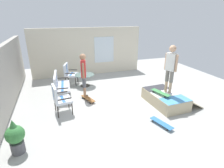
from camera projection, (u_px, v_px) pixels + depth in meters
ground_plane at (121, 102)px, 7.03m from camera, size 12.00×12.00×0.10m
house_facade at (88, 52)px, 9.77m from camera, size 0.23×6.00×2.55m
skate_ramp at (165, 98)px, 6.69m from camera, size 1.75×1.68×0.45m
patio_bench at (59, 84)px, 7.05m from camera, size 1.29×0.64×1.02m
patio_chair_near_house at (69, 72)px, 8.48m from camera, size 0.76×0.71×1.02m
patio_chair_by_wall at (59, 97)px, 5.90m from camera, size 0.69×0.63×1.02m
patio_table at (85, 78)px, 8.33m from camera, size 0.90×0.90×0.57m
person_watching at (84, 73)px, 6.92m from camera, size 0.47×0.29×1.80m
person_skater at (171, 66)px, 6.20m from camera, size 0.44×0.33×1.77m
skateboard_by_bench at (88, 99)px, 7.00m from camera, size 0.82×0.45×0.10m
skateboard_spare at (161, 123)px, 5.41m from camera, size 0.82×0.41×0.10m
skateboard_on_ramp at (161, 93)px, 6.44m from camera, size 0.82×0.39×0.10m
potted_plant at (15, 136)px, 4.22m from camera, size 0.44×0.44×0.92m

